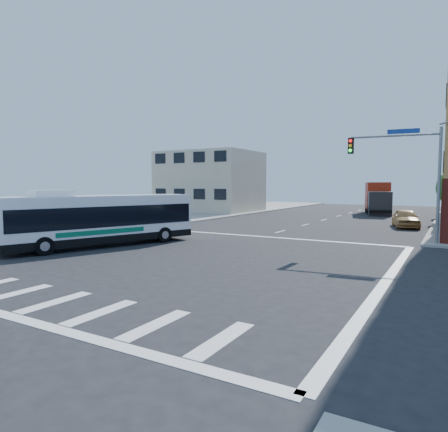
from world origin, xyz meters
The scene contains 7 objects.
ground centered at (0.00, 0.00, 0.00)m, with size 120.00×120.00×0.00m, color black.
sidewalk_nw centered at (-35.00, 35.00, 0.07)m, with size 50.00×50.00×0.15m, color gray.
building_west centered at (-17.02, 29.98, 4.01)m, with size 12.06×10.06×8.00m.
signal_mast_ne centered at (9.08, 10.62, 4.98)m, with size 7.91×1.13×8.07m.
transit_bus centered at (-6.42, 0.83, 1.63)m, with size 6.02×11.43×3.34m.
box_truck centered at (3.39, 36.58, 1.91)m, with size 4.45×9.08×3.93m.
parked_car centered at (8.09, 21.21, 0.79)m, with size 1.87×4.64×1.58m, color tan.
Camera 1 is at (11.60, -15.87, 3.64)m, focal length 32.00 mm.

